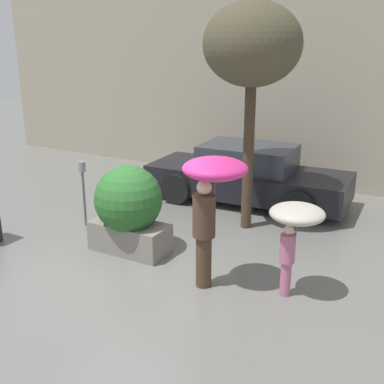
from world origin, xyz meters
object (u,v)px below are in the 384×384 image
at_px(street_tree, 252,47).
at_px(parked_car_near, 247,176).
at_px(planter_box, 129,208).
at_px(parking_meter, 83,180).
at_px(person_adult, 211,190).
at_px(person_child, 295,222).

bearing_deg(street_tree, parked_car_near, 112.71).
bearing_deg(planter_box, parking_meter, 159.94).
height_order(parked_car_near, parking_meter, parked_car_near).
relative_size(person_adult, person_child, 1.43).
distance_m(person_adult, parking_meter, 3.58).
bearing_deg(person_child, parking_meter, 146.46).
relative_size(person_child, street_tree, 0.33).
bearing_deg(street_tree, person_adult, -79.03).
height_order(person_adult, parked_car_near, person_adult).
bearing_deg(person_adult, street_tree, 83.28).
distance_m(person_adult, street_tree, 3.22).
xyz_separation_m(parked_car_near, parking_meter, (-2.28, -2.97, 0.33)).
relative_size(person_adult, parked_car_near, 0.44).
bearing_deg(person_adult, parking_meter, 145.75).
bearing_deg(person_child, planter_box, 152.84).
relative_size(person_adult, parking_meter, 1.52).
xyz_separation_m(planter_box, street_tree, (1.35, 2.08, 2.68)).
distance_m(person_child, street_tree, 3.60).
height_order(person_adult, street_tree, street_tree).
xyz_separation_m(person_adult, street_tree, (-0.49, 2.52, 1.93)).
bearing_deg(parked_car_near, person_child, -151.29).
height_order(planter_box, person_adult, person_adult).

